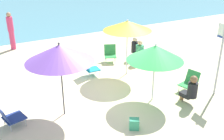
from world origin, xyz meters
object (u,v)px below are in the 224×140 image
object	(u,v)px
beach_chair_a	(9,116)
beach_chair_d	(90,68)
person_b	(11,31)
person_a	(136,48)
warning_sign	(222,49)
person_c	(191,90)
beach_chair_c	(190,81)
beach_bag	(134,124)
umbrella_green	(155,53)
beach_chair_b	(110,53)
person_d	(141,52)
umbrella_purple	(60,53)
umbrella_yellow	(127,26)

from	to	relation	value
beach_chair_a	beach_chair_d	world-z (taller)	beach_chair_a
person_b	person_a	bearing A→B (deg)	98.77
beach_chair_a	warning_sign	bearing A→B (deg)	-25.62
beach_chair_d	person_c	world-z (taller)	person_c
beach_chair_c	beach_bag	bearing A→B (deg)	5.56
umbrella_green	person_c	size ratio (longest dim) A/B	1.95
umbrella_green	person_b	bearing A→B (deg)	112.61
beach_chair_b	warning_sign	size ratio (longest dim) A/B	0.30
umbrella_green	beach_chair_c	size ratio (longest dim) A/B	2.76
person_d	beach_bag	xyz separation A→B (m)	(-2.60, -3.58, -0.32)
umbrella_purple	person_c	xyz separation A→B (m)	(3.40, -1.22, -1.31)
beach_chair_b	umbrella_purple	bearing A→B (deg)	-22.06
warning_sign	beach_chair_c	bearing A→B (deg)	139.16
person_b	beach_bag	world-z (taller)	person_b
beach_chair_b	beach_chair_c	bearing A→B (deg)	40.60
umbrella_yellow	beach_chair_c	bearing A→B (deg)	-61.73
umbrella_yellow	warning_sign	bearing A→B (deg)	-57.59
person_a	person_c	size ratio (longest dim) A/B	1.01
beach_chair_a	beach_bag	world-z (taller)	beach_chair_a
beach_chair_a	person_a	bearing A→B (deg)	10.82
beach_chair_d	beach_bag	bearing A→B (deg)	-93.62
umbrella_purple	beach_chair_c	xyz separation A→B (m)	(3.97, -0.61, -1.45)
beach_bag	person_c	bearing A→B (deg)	7.15
umbrella_green	beach_chair_d	size ratio (longest dim) A/B	2.86
beach_chair_b	person_d	size ratio (longest dim) A/B	0.72
umbrella_green	person_a	distance (m)	3.56
beach_chair_a	person_d	xyz separation A→B (m)	(5.30, 2.04, 0.14)
umbrella_yellow	person_d	world-z (taller)	umbrella_yellow
beach_chair_c	beach_chair_d	bearing A→B (deg)	-59.83
person_c	person_d	distance (m)	3.36
umbrella_yellow	person_c	world-z (taller)	umbrella_yellow
person_a	beach_bag	world-z (taller)	person_a
umbrella_yellow	person_c	xyz separation A→B (m)	(0.54, -2.67, -1.34)
warning_sign	beach_chair_a	bearing A→B (deg)	172.49
umbrella_yellow	beach_chair_c	world-z (taller)	umbrella_yellow
umbrella_green	person_b	world-z (taller)	umbrella_green
beach_chair_b	person_c	world-z (taller)	person_c
beach_chair_c	person_d	xyz separation A→B (m)	(-0.06, 2.70, 0.14)
umbrella_purple	umbrella_green	distance (m)	2.64
person_c	umbrella_green	bearing A→B (deg)	42.04
beach_chair_d	warning_sign	distance (m)	4.36
umbrella_purple	beach_chair_b	world-z (taller)	umbrella_purple
beach_chair_c	beach_chair_d	xyz separation A→B (m)	(-2.34, 2.52, 0.00)
beach_chair_c	person_a	distance (m)	3.18
umbrella_yellow	warning_sign	distance (m)	3.09
person_a	person_d	xyz separation A→B (m)	(-0.11, -0.48, -0.01)
person_d	umbrella_purple	bearing A→B (deg)	-68.10
umbrella_yellow	beach_bag	world-z (taller)	umbrella_yellow
umbrella_green	beach_chair_d	world-z (taller)	umbrella_green
beach_chair_c	umbrella_yellow	bearing A→B (deg)	-74.44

